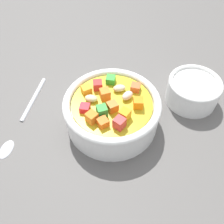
% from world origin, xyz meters
% --- Properties ---
extents(ground_plane, '(1.40, 1.40, 0.02)m').
position_xyz_m(ground_plane, '(0.00, 0.00, -0.01)').
color(ground_plane, '#565451').
extents(soup_bowl_main, '(0.16, 0.16, 0.07)m').
position_xyz_m(soup_bowl_main, '(-0.00, -0.00, 0.03)').
color(soup_bowl_main, white).
rests_on(soup_bowl_main, ground_plane).
extents(spoon, '(0.06, 0.19, 0.01)m').
position_xyz_m(spoon, '(-0.16, 0.01, 0.00)').
color(spoon, silver).
rests_on(spoon, ground_plane).
extents(side_bowl_small, '(0.10, 0.10, 0.05)m').
position_xyz_m(side_bowl_small, '(0.15, 0.05, 0.03)').
color(side_bowl_small, white).
rests_on(side_bowl_small, ground_plane).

